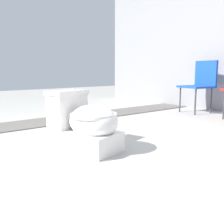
% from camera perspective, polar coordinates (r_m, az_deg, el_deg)
% --- Properties ---
extents(ground_plane, '(14.00, 14.00, 0.00)m').
position_cam_1_polar(ground_plane, '(2.41, -11.30, -7.52)').
color(ground_plane, '#A8A59E').
extents(gravel_strip, '(0.56, 8.00, 0.01)m').
position_cam_1_polar(gravel_strip, '(3.63, -12.70, -1.88)').
color(gravel_strip, '#605B56').
rests_on(gravel_strip, ground).
extents(toilet, '(0.70, 0.51, 0.52)m').
position_cam_1_polar(toilet, '(2.26, -5.87, -2.75)').
color(toilet, white).
rests_on(toilet, ground).
extents(folding_chair_left, '(0.52, 0.52, 0.83)m').
position_cam_1_polar(folding_chair_left, '(4.49, 18.78, 6.44)').
color(folding_chair_left, '#1947B2').
rests_on(folding_chair_left, ground).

